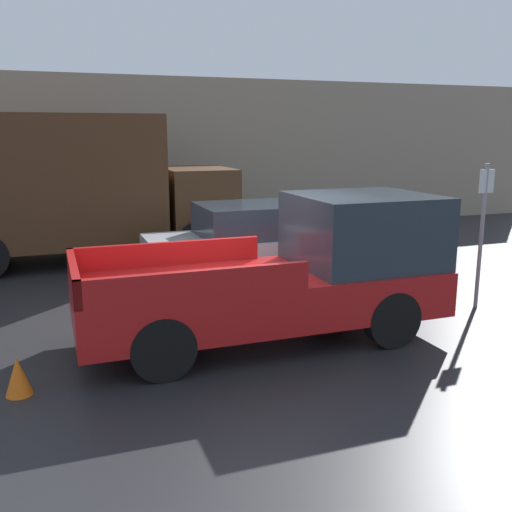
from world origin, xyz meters
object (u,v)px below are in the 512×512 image
(delivery_truck, at_px, (62,185))
(pickup_truck, at_px, (295,272))
(car, at_px, (252,243))
(parking_sign, at_px, (482,228))
(traffic_cone, at_px, (18,376))

(delivery_truck, bearing_deg, pickup_truck, -64.18)
(car, bearing_deg, parking_sign, -43.46)
(pickup_truck, xyz_separation_m, parking_sign, (3.64, 0.21, 0.43))
(car, height_order, traffic_cone, car)
(delivery_truck, height_order, traffic_cone, delivery_truck)
(car, height_order, delivery_truck, delivery_truck)
(parking_sign, bearing_deg, pickup_truck, -176.63)
(car, distance_m, parking_sign, 4.41)
(car, bearing_deg, pickup_truck, -98.15)
(parking_sign, relative_size, traffic_cone, 5.41)
(car, relative_size, delivery_truck, 0.57)
(pickup_truck, distance_m, delivery_truck, 7.19)
(delivery_truck, distance_m, traffic_cone, 7.40)
(car, distance_m, traffic_cone, 5.93)
(car, bearing_deg, delivery_truck, 138.09)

